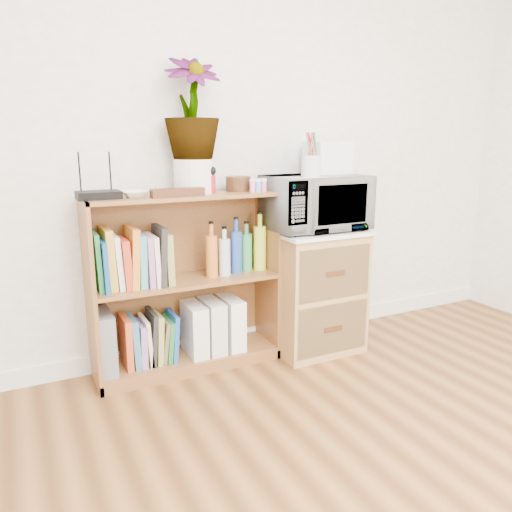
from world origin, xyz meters
TOP-DOWN VIEW (x-y plane):
  - skirting_board at (0.00, 2.24)m, footprint 4.00×0.02m
  - bookshelf at (-0.35, 2.10)m, footprint 1.00×0.30m
  - wicker_unit at (0.40, 2.02)m, footprint 0.50×0.45m
  - microwave at (0.40, 2.02)m, footprint 0.55×0.38m
  - pen_cup at (0.31, 1.92)m, footprint 0.10×0.10m
  - small_appliance at (0.53, 2.10)m, footprint 0.23×0.19m
  - router at (-0.77, 2.08)m, footprint 0.20×0.14m
  - white_bowl at (-0.60, 2.07)m, footprint 0.13×0.13m
  - plant_pot at (-0.28, 2.12)m, footprint 0.20×0.20m
  - potted_plant at (-0.28, 2.12)m, footprint 0.28×0.28m
  - trinket_box at (-0.41, 2.00)m, footprint 0.26×0.07m
  - kokeshi_doll at (-0.21, 2.06)m, footprint 0.04×0.04m
  - wooden_bowl at (-0.04, 2.11)m, footprint 0.13×0.13m
  - paint_jars at (0.04, 2.01)m, footprint 0.10×0.04m
  - file_box at (-0.80, 2.10)m, footprint 0.09×0.25m
  - magazine_holder_left at (-0.31, 2.09)m, footprint 0.09×0.23m
  - magazine_holder_mid at (-0.21, 2.09)m, footprint 0.09×0.23m
  - magazine_holder_right at (-0.10, 2.09)m, footprint 0.09×0.23m
  - cookbooks at (-0.63, 2.10)m, footprint 0.38×0.20m
  - liquor_bottles at (-0.05, 2.10)m, footprint 0.37×0.07m
  - lower_books at (-0.57, 2.10)m, footprint 0.28×0.19m

SIDE VIEW (x-z plane):
  - skirting_board at x=0.00m, z-range 0.00..0.10m
  - lower_books at x=-0.57m, z-range 0.06..0.34m
  - magazine_holder_left at x=-0.31m, z-range 0.07..0.35m
  - magazine_holder_right at x=-0.10m, z-range 0.07..0.36m
  - magazine_holder_mid at x=-0.21m, z-range 0.07..0.36m
  - file_box at x=-0.80m, z-range 0.07..0.38m
  - wicker_unit at x=0.40m, z-range 0.00..0.70m
  - bookshelf at x=-0.35m, z-range 0.00..0.95m
  - cookbooks at x=-0.63m, z-range 0.49..0.79m
  - liquor_bottles at x=-0.05m, z-range 0.49..0.80m
  - microwave at x=0.40m, z-range 0.72..1.03m
  - white_bowl at x=-0.60m, z-range 0.95..0.98m
  - router at x=-0.77m, z-range 0.95..0.99m
  - trinket_box at x=-0.41m, z-range 0.95..0.99m
  - paint_jars at x=0.04m, z-range 0.95..1.00m
  - wooden_bowl at x=-0.04m, z-range 0.95..1.03m
  - kokeshi_doll at x=-0.21m, z-range 0.95..1.04m
  - plant_pot at x=-0.28m, z-range 0.95..1.12m
  - pen_cup at x=0.31m, z-range 1.03..1.14m
  - small_appliance at x=0.53m, z-range 1.03..1.21m
  - potted_plant at x=-0.28m, z-range 1.12..1.63m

